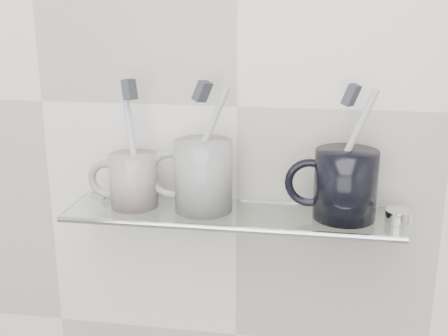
% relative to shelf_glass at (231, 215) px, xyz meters
% --- Properties ---
extents(wall_back, '(2.50, 0.00, 2.50)m').
position_rel_shelf_glass_xyz_m(wall_back, '(0.00, 0.06, 0.15)').
color(wall_back, silver).
rests_on(wall_back, ground).
extents(shelf_glass, '(0.50, 0.12, 0.01)m').
position_rel_shelf_glass_xyz_m(shelf_glass, '(0.00, 0.00, 0.00)').
color(shelf_glass, silver).
rests_on(shelf_glass, wall_back).
extents(shelf_rail, '(0.50, 0.01, 0.01)m').
position_rel_shelf_glass_xyz_m(shelf_rail, '(0.00, -0.06, 0.00)').
color(shelf_rail, silver).
rests_on(shelf_rail, shelf_glass).
extents(bracket_left, '(0.02, 0.03, 0.02)m').
position_rel_shelf_glass_xyz_m(bracket_left, '(-0.21, 0.05, -0.01)').
color(bracket_left, silver).
rests_on(bracket_left, wall_back).
extents(bracket_right, '(0.02, 0.03, 0.02)m').
position_rel_shelf_glass_xyz_m(bracket_right, '(0.21, 0.05, -0.01)').
color(bracket_right, silver).
rests_on(bracket_right, wall_back).
extents(mug_left, '(0.09, 0.09, 0.08)m').
position_rel_shelf_glass_xyz_m(mug_left, '(-0.15, 0.00, 0.05)').
color(mug_left, silver).
rests_on(mug_left, shelf_glass).
extents(mug_left_handle, '(0.06, 0.01, 0.06)m').
position_rel_shelf_glass_xyz_m(mug_left_handle, '(-0.19, 0.00, 0.05)').
color(mug_left_handle, silver).
rests_on(mug_left_handle, mug_left).
extents(toothbrush_left, '(0.04, 0.04, 0.19)m').
position_rel_shelf_glass_xyz_m(toothbrush_left, '(-0.15, 0.00, 0.10)').
color(toothbrush_left, silver).
rests_on(toothbrush_left, mug_left).
extents(bristles_left, '(0.02, 0.03, 0.03)m').
position_rel_shelf_glass_xyz_m(bristles_left, '(-0.15, 0.00, 0.19)').
color(bristles_left, '#2F323C').
rests_on(bristles_left, toothbrush_left).
extents(mug_center, '(0.11, 0.11, 0.11)m').
position_rel_shelf_glass_xyz_m(mug_center, '(-0.04, 0.00, 0.06)').
color(mug_center, silver).
rests_on(mug_center, shelf_glass).
extents(mug_center_handle, '(0.08, 0.01, 0.08)m').
position_rel_shelf_glass_xyz_m(mug_center_handle, '(-0.09, 0.00, 0.06)').
color(mug_center_handle, silver).
rests_on(mug_center_handle, mug_center).
extents(toothbrush_center, '(0.09, 0.02, 0.18)m').
position_rel_shelf_glass_xyz_m(toothbrush_center, '(-0.04, 0.00, 0.10)').
color(toothbrush_center, '#ADAEAF').
rests_on(toothbrush_center, mug_center).
extents(bristles_center, '(0.03, 0.03, 0.04)m').
position_rel_shelf_glass_xyz_m(bristles_center, '(-0.04, 0.00, 0.19)').
color(bristles_center, '#2F323C').
rests_on(bristles_center, toothbrush_center).
extents(mug_right, '(0.12, 0.12, 0.10)m').
position_rel_shelf_glass_xyz_m(mug_right, '(0.17, 0.00, 0.05)').
color(mug_right, black).
rests_on(mug_right, shelf_glass).
extents(mug_right_handle, '(0.07, 0.01, 0.07)m').
position_rel_shelf_glass_xyz_m(mug_right_handle, '(0.12, 0.00, 0.05)').
color(mug_right_handle, black).
rests_on(mug_right_handle, mug_right).
extents(toothbrush_right, '(0.08, 0.03, 0.18)m').
position_rel_shelf_glass_xyz_m(toothbrush_right, '(0.17, 0.00, 0.10)').
color(toothbrush_right, beige).
rests_on(toothbrush_right, mug_right).
extents(bristles_right, '(0.03, 0.03, 0.03)m').
position_rel_shelf_glass_xyz_m(bristles_right, '(0.17, 0.00, 0.19)').
color(bristles_right, '#2F323C').
rests_on(bristles_right, toothbrush_right).
extents(chrome_cap, '(0.04, 0.04, 0.02)m').
position_rel_shelf_glass_xyz_m(chrome_cap, '(0.24, 0.00, 0.01)').
color(chrome_cap, silver).
rests_on(chrome_cap, shelf_glass).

